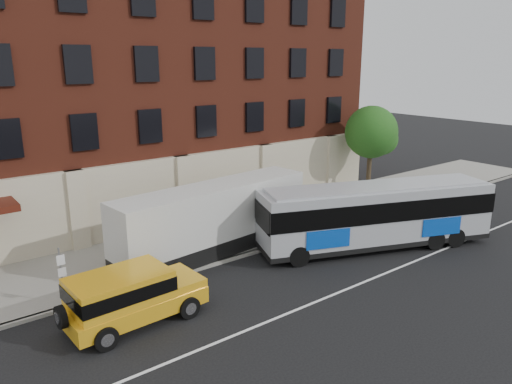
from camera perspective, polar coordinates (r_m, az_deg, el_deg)
ground at (r=20.03m, az=8.89°, el=-12.85°), size 120.00×120.00×0.00m
sidewalk at (r=26.39m, az=-5.40°, el=-5.41°), size 60.00×6.00×0.15m
kerb at (r=24.07m, az=-1.54°, el=-7.45°), size 60.00×0.25×0.15m
lane_line at (r=20.33m, az=7.85°, el=-12.34°), size 60.00×0.12×0.01m
building at (r=31.73m, az=-13.60°, el=11.67°), size 30.00×12.10×15.00m
sign_pole at (r=20.29m, az=-21.86°, el=-8.90°), size 0.30×0.20×2.50m
street_tree at (r=34.50m, az=13.44°, el=6.63°), size 3.60×3.60×6.20m
city_bus at (r=25.39m, az=13.96°, el=-2.45°), size 12.24×6.79×3.32m
yellow_suv at (r=18.54m, az=-14.72°, el=-11.56°), size 5.41×2.53×2.05m
shipping_container at (r=23.91m, az=-4.91°, el=-3.38°), size 10.76×3.27×3.53m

